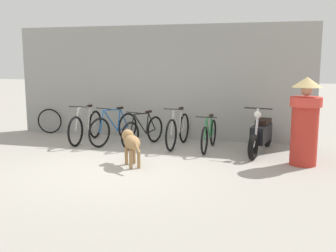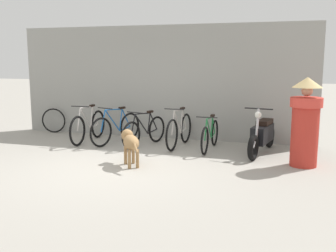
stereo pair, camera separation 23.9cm
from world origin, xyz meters
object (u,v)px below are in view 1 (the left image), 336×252
at_px(bicycle_3, 178,130).
at_px(spare_tire_left, 50,121).
at_px(bicycle_1, 114,129).
at_px(bicycle_0, 86,127).
at_px(motorcycle, 261,135).
at_px(bicycle_2, 143,131).
at_px(bicycle_4, 209,135).
at_px(stray_dog, 131,142).
at_px(person_in_robes, 305,120).

bearing_deg(bicycle_3, spare_tire_left, -96.62).
relative_size(bicycle_1, bicycle_3, 0.96).
height_order(bicycle_0, motorcycle, motorcycle).
relative_size(bicycle_2, bicycle_3, 0.94).
height_order(bicycle_4, stray_dog, bicycle_4).
bearing_deg(bicycle_2, bicycle_1, -76.29).
height_order(bicycle_2, stray_dog, bicycle_2).
distance_m(motorcycle, stray_dog, 2.91).
relative_size(bicycle_2, motorcycle, 0.83).
relative_size(bicycle_4, stray_dog, 1.83).
distance_m(bicycle_3, motorcycle, 1.89).
xyz_separation_m(bicycle_1, stray_dog, (1.09, -1.76, 0.08)).
xyz_separation_m(bicycle_0, stray_dog, (1.84, -1.76, 0.07)).
xyz_separation_m(motorcycle, spare_tire_left, (-5.71, 0.87, -0.06)).
relative_size(bicycle_4, person_in_robes, 0.95).
height_order(motorcycle, spare_tire_left, motorcycle).
bearing_deg(bicycle_1, spare_tire_left, -90.68).
distance_m(bicycle_2, stray_dog, 1.76).
bearing_deg(bicycle_1, bicycle_3, 112.37).
relative_size(bicycle_0, person_in_robes, 1.06).
xyz_separation_m(bicycle_0, motorcycle, (4.19, -0.05, 0.02)).
relative_size(bicycle_3, bicycle_4, 1.05).
relative_size(person_in_robes, spare_tire_left, 2.48).
bearing_deg(stray_dog, person_in_robes, -108.92).
distance_m(bicycle_1, bicycle_3, 1.56).
relative_size(bicycle_0, bicycle_1, 1.10).
relative_size(bicycle_2, stray_dog, 1.81).
bearing_deg(bicycle_3, bicycle_4, 84.82).
relative_size(stray_dog, person_in_robes, 0.52).
xyz_separation_m(bicycle_1, bicycle_2, (0.75, -0.04, -0.03)).
distance_m(bicycle_0, stray_dog, 2.54).
height_order(bicycle_4, motorcycle, motorcycle).
distance_m(bicycle_0, bicycle_3, 2.30).
bearing_deg(bicycle_4, bicycle_2, -87.91).
xyz_separation_m(bicycle_4, motorcycle, (1.14, -0.02, 0.07)).
bearing_deg(person_in_robes, bicycle_0, -15.24).
bearing_deg(bicycle_1, person_in_robes, 97.80).
relative_size(bicycle_3, spare_tire_left, 2.49).
height_order(person_in_robes, spare_tire_left, person_in_robes).
bearing_deg(bicycle_2, bicycle_3, 115.63).
distance_m(bicycle_1, bicycle_4, 2.31).
relative_size(bicycle_3, stray_dog, 1.93).
bearing_deg(person_in_robes, bicycle_3, -24.80).
bearing_deg(spare_tire_left, person_in_robes, -14.43).
distance_m(bicycle_4, motorcycle, 1.14).
relative_size(bicycle_3, person_in_robes, 1.00).
xyz_separation_m(bicycle_0, person_in_robes, (5.01, -0.86, 0.49)).
height_order(bicycle_3, spare_tire_left, bicycle_3).
distance_m(bicycle_3, person_in_robes, 2.91).
xyz_separation_m(bicycle_2, bicycle_3, (0.81, 0.13, 0.04)).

